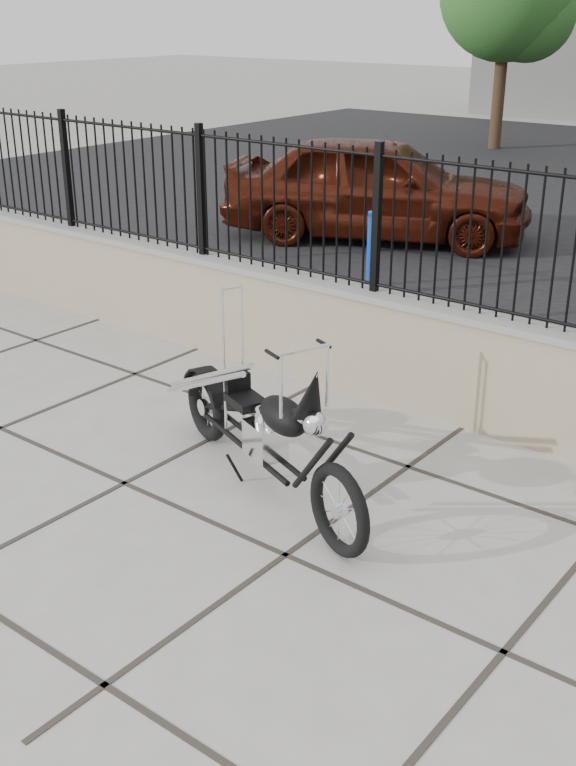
{
  "coord_description": "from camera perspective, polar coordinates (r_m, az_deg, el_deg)",
  "views": [
    {
      "loc": [
        2.98,
        -3.77,
        3.22
      ],
      "look_at": [
        -0.68,
        0.9,
        0.71
      ],
      "focal_mm": 42.0,
      "sensor_mm": 36.0,
      "label": 1
    }
  ],
  "objects": [
    {
      "name": "chopper_motorcycle",
      "position": [
        6.22,
        -1.7,
        -0.84
      ],
      "size": [
        2.36,
        1.26,
        1.43
      ],
      "primitive_type": null,
      "rotation": [
        0.0,
        0.0,
        -0.38
      ],
      "color": "black",
      "rests_on": "ground_plane"
    },
    {
      "name": "bollard_a",
      "position": [
        10.8,
        5.34,
        8.21
      ],
      "size": [
        0.14,
        0.14,
        1.0
      ],
      "primitive_type": "cylinder",
      "rotation": [
        0.0,
        0.0,
        -0.24
      ],
      "color": "#0B42A6",
      "rests_on": "ground_plane"
    },
    {
      "name": "ground_plane",
      "position": [
        5.78,
        -0.17,
        -10.91
      ],
      "size": [
        90.0,
        90.0,
        0.0
      ],
      "primitive_type": "plane",
      "color": "#99968E",
      "rests_on": "ground"
    },
    {
      "name": "retaining_wall",
      "position": [
        7.46,
        11.8,
        0.86
      ],
      "size": [
        14.0,
        0.36,
        0.96
      ],
      "primitive_type": "cube",
      "color": "gray",
      "rests_on": "ground_plane"
    },
    {
      "name": "iron_fence",
      "position": [
        7.14,
        12.5,
        8.93
      ],
      "size": [
        14.0,
        0.08,
        1.2
      ],
      "primitive_type": "cube",
      "color": "black",
      "rests_on": "retaining_wall"
    },
    {
      "name": "car_red",
      "position": [
        13.52,
        5.7,
        12.31
      ],
      "size": [
        4.82,
        3.47,
        1.53
      ],
      "primitive_type": "imported",
      "rotation": [
        0.0,
        0.0,
        1.99
      ],
      "color": "#3F1309",
      "rests_on": "parking_lot"
    }
  ]
}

